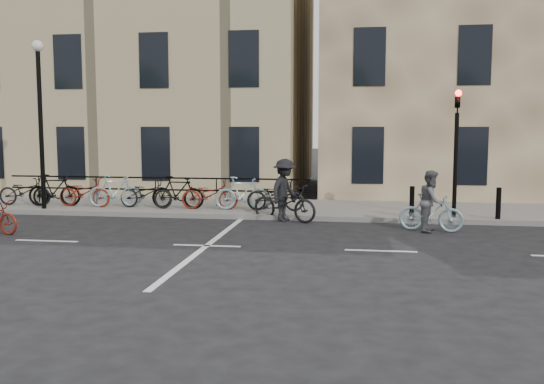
# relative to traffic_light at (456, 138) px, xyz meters

# --- Properties ---
(ground) EXTENTS (120.00, 120.00, 0.00)m
(ground) POSITION_rel_traffic_light_xyz_m (-6.20, -4.34, -2.45)
(ground) COLOR black
(ground) RESTS_ON ground
(sidewalk) EXTENTS (46.00, 4.00, 0.15)m
(sidewalk) POSITION_rel_traffic_light_xyz_m (-10.20, 1.66, -2.38)
(sidewalk) COLOR slate
(sidewalk) RESTS_ON ground
(building_east) EXTENTS (14.00, 10.00, 12.00)m
(building_east) POSITION_rel_traffic_light_xyz_m (2.80, 8.66, 3.70)
(building_east) COLOR #917657
(building_east) RESTS_ON sidewalk
(building_west) EXTENTS (20.00, 10.00, 10.00)m
(building_west) POSITION_rel_traffic_light_xyz_m (-15.20, 8.66, 2.70)
(building_west) COLOR tan
(building_west) RESTS_ON sidewalk
(traffic_light) EXTENTS (0.18, 0.30, 3.90)m
(traffic_light) POSITION_rel_traffic_light_xyz_m (0.00, 0.00, 0.00)
(traffic_light) COLOR black
(traffic_light) RESTS_ON sidewalk
(lamp_post) EXTENTS (0.36, 0.36, 5.28)m
(lamp_post) POSITION_rel_traffic_light_xyz_m (-12.70, 0.06, 1.04)
(lamp_post) COLOR black
(lamp_post) RESTS_ON sidewalk
(bollard_east) EXTENTS (0.14, 0.14, 0.90)m
(bollard_east) POSITION_rel_traffic_light_xyz_m (-1.20, -0.09, -1.85)
(bollard_east) COLOR black
(bollard_east) RESTS_ON sidewalk
(bollard_west) EXTENTS (0.14, 0.14, 0.90)m
(bollard_west) POSITION_rel_traffic_light_xyz_m (1.20, -0.09, -1.85)
(bollard_west) COLOR black
(bollard_west) RESTS_ON sidewalk
(parked_bikes) EXTENTS (10.40, 1.23, 1.05)m
(parked_bikes) POSITION_rel_traffic_light_xyz_m (-9.50, 0.70, -1.81)
(parked_bikes) COLOR black
(parked_bikes) RESTS_ON sidewalk
(cyclist_grey) EXTENTS (1.74, 0.91, 1.62)m
(cyclist_grey) POSITION_rel_traffic_light_xyz_m (-0.82, -1.59, -1.80)
(cyclist_grey) COLOR #8CAEB8
(cyclist_grey) RESTS_ON ground
(cyclist_dark) EXTENTS (2.17, 1.45, 1.83)m
(cyclist_dark) POSITION_rel_traffic_light_xyz_m (-4.87, -0.44, -1.73)
(cyclist_dark) COLOR black
(cyclist_dark) RESTS_ON ground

